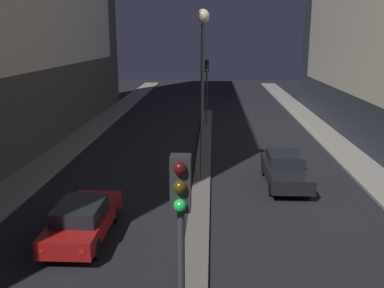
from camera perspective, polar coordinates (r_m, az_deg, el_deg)
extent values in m
cube|color=#66605B|center=(22.55, 1.45, -3.23)|extent=(0.82, 35.31, 0.14)
cube|color=#2D2D2D|center=(6.69, -1.52, -5.23)|extent=(0.32, 0.28, 0.90)
sphere|color=#4C0F0F|center=(6.42, -1.66, -3.24)|extent=(0.20, 0.20, 0.20)
sphere|color=#4C380A|center=(6.52, -1.64, -5.75)|extent=(0.20, 0.20, 0.20)
sphere|color=#1EEA4C|center=(6.63, -1.62, -8.19)|extent=(0.20, 0.20, 0.20)
cylinder|color=#383838|center=(33.14, 1.95, 6.10)|extent=(0.12, 0.12, 4.02)
cube|color=#2D2D2D|center=(32.88, 1.99, 10.36)|extent=(0.32, 0.28, 0.90)
sphere|color=#4C0F0F|center=(32.68, 1.99, 10.86)|extent=(0.20, 0.20, 0.20)
sphere|color=#4C380A|center=(32.70, 1.98, 10.33)|extent=(0.20, 0.20, 0.20)
sphere|color=#1EEA4C|center=(32.72, 1.98, 9.81)|extent=(0.20, 0.20, 0.20)
cylinder|color=#383838|center=(19.69, 1.37, 5.40)|extent=(0.16, 0.16, 7.35)
sphere|color=#F9EAB2|center=(19.47, 1.44, 16.69)|extent=(0.61, 0.61, 0.61)
cube|color=maroon|center=(15.48, -14.22, -9.93)|extent=(1.73, 4.45, 0.59)
cube|color=black|center=(14.97, -14.72, -8.55)|extent=(1.47, 2.00, 0.49)
cube|color=red|center=(13.78, -19.43, -13.35)|extent=(0.14, 0.04, 0.10)
cube|color=red|center=(13.39, -14.47, -13.81)|extent=(0.14, 0.04, 0.10)
cylinder|color=black|center=(17.02, -15.29, -8.82)|extent=(0.22, 0.64, 0.64)
cylinder|color=black|center=(16.62, -10.26, -9.09)|extent=(0.22, 0.64, 0.64)
cylinder|color=black|center=(14.67, -18.63, -12.95)|extent=(0.22, 0.64, 0.64)
cylinder|color=black|center=(14.21, -12.78, -13.45)|extent=(0.22, 0.64, 0.64)
cube|color=black|center=(20.51, 12.35, -3.70)|extent=(1.83, 4.53, 0.63)
cube|color=black|center=(20.67, 12.29, -1.89)|extent=(1.55, 2.04, 0.53)
cube|color=red|center=(22.55, 9.84, -1.85)|extent=(0.14, 0.04, 0.10)
cube|color=red|center=(22.75, 13.03, -1.88)|extent=(0.14, 0.04, 0.10)
cylinder|color=black|center=(21.82, 9.64, -3.35)|extent=(0.22, 0.64, 0.64)
cylinder|color=black|center=(22.07, 13.79, -3.36)|extent=(0.22, 0.64, 0.64)
cylinder|color=black|center=(19.18, 10.60, -5.88)|extent=(0.22, 0.64, 0.64)
cylinder|color=black|center=(19.46, 15.31, -5.85)|extent=(0.22, 0.64, 0.64)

